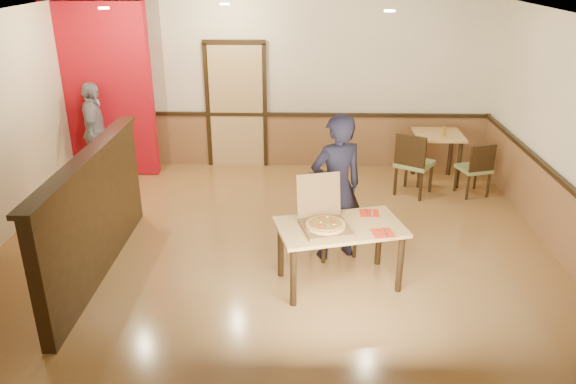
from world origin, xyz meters
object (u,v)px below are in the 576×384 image
object	(u,v)px
main_table	(340,234)
side_table	(437,144)
side_chair_left	(413,162)
side_chair_right	(476,167)
diner	(336,188)
passerby	(95,132)
pizza_box	(324,222)
diner_chair	(331,210)
condiment	(444,131)

from	to	relation	value
main_table	side_table	distance (m)	3.62
side_chair_left	side_chair_right	bearing A→B (deg)	-147.66
side_chair_left	diner	distance (m)	2.33
passerby	pizza_box	distance (m)	4.77
passerby	side_table	bearing A→B (deg)	-102.96
diner_chair	pizza_box	bearing A→B (deg)	-118.92
side_chair_right	condiment	xyz separation A→B (m)	(-0.42, 0.49, 0.41)
condiment	side_table	bearing A→B (deg)	112.72
diner_chair	passerby	world-z (taller)	passerby
diner	condiment	size ratio (longest dim) A/B	12.14
diner_chair	condiment	xyz separation A→B (m)	(1.85, 2.28, 0.33)
diner_chair	side_table	xyz separation A→B (m)	(1.80, 2.39, 0.08)
side_chair_right	diner	world-z (taller)	diner
side_chair_right	side_chair_left	bearing A→B (deg)	-16.50
diner	condiment	world-z (taller)	diner
side_table	side_chair_left	bearing A→B (deg)	-128.62
side_chair_right	condiment	bearing A→B (deg)	-66.33
side_chair_right	diner	size ratio (longest dim) A/B	0.47
side_table	passerby	world-z (taller)	passerby
diner_chair	side_table	size ratio (longest dim) A/B	1.25
side_chair_right	passerby	size ratio (longest dim) A/B	0.53
condiment	passerby	bearing A→B (deg)	179.50
main_table	passerby	xyz separation A→B (m)	(-3.75, 3.11, 0.19)
side_chair_left	diner	size ratio (longest dim) A/B	0.56
main_table	passerby	distance (m)	4.88
main_table	side_chair_right	size ratio (longest dim) A/B	1.76
diner	pizza_box	xyz separation A→B (m)	(-0.16, -0.68, -0.11)
diner_chair	diner	size ratio (longest dim) A/B	0.56
pizza_box	passerby	bearing A→B (deg)	123.90
side_chair_right	main_table	bearing A→B (deg)	32.64
side_table	diner	size ratio (longest dim) A/B	0.45
side_chair_left	passerby	distance (m)	5.04
main_table	side_table	xyz separation A→B (m)	(1.74, 3.18, 0.01)
side_chair_left	passerby	world-z (taller)	passerby
diner	pizza_box	world-z (taller)	diner
main_table	pizza_box	bearing A→B (deg)	178.91
side_chair_left	passerby	xyz separation A→B (m)	(-5.00, 0.55, 0.26)
diner_chair	condiment	world-z (taller)	diner_chair
side_table	diner_chair	bearing A→B (deg)	-127.02
diner_chair	pizza_box	size ratio (longest dim) A/B	1.47
diner_chair	side_chair_right	size ratio (longest dim) A/B	1.18
main_table	side_chair_right	world-z (taller)	side_chair_right
diner	diner_chair	bearing A→B (deg)	-95.43
diner_chair	side_chair_left	bearing A→B (deg)	32.46
side_chair_left	diner_chair	bearing A→B (deg)	85.77
side_table	pizza_box	bearing A→B (deg)	-120.77
side_chair_right	pizza_box	bearing A→B (deg)	30.94
side_chair_right	passerby	bearing A→B (deg)	-21.83
pizza_box	condiment	distance (m)	3.68
passerby	diner	bearing A→B (deg)	-137.15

